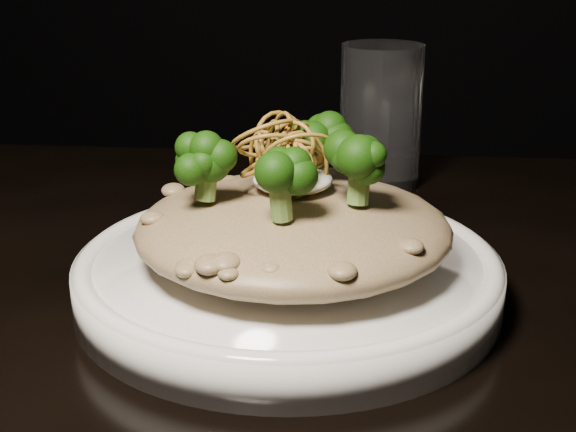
# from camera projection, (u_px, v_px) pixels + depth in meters

# --- Properties ---
(plate) EXTENTS (0.27, 0.27, 0.03)m
(plate) POSITION_uv_depth(u_px,v_px,m) (288.00, 277.00, 0.51)
(plate) COLOR white
(plate) RESTS_ON table
(risotto) EXTENTS (0.19, 0.19, 0.04)m
(risotto) POSITION_uv_depth(u_px,v_px,m) (293.00, 228.00, 0.49)
(risotto) COLOR brown
(risotto) RESTS_ON plate
(broccoli) EXTENTS (0.13, 0.13, 0.05)m
(broccoli) POSITION_uv_depth(u_px,v_px,m) (285.00, 156.00, 0.47)
(broccoli) COLOR black
(broccoli) RESTS_ON risotto
(cheese) EXTENTS (0.05, 0.05, 0.01)m
(cheese) POSITION_uv_depth(u_px,v_px,m) (293.00, 179.00, 0.49)
(cheese) COLOR silver
(cheese) RESTS_ON risotto
(shallots) EXTENTS (0.05, 0.05, 0.03)m
(shallots) POSITION_uv_depth(u_px,v_px,m) (283.00, 143.00, 0.48)
(shallots) COLOR brown
(shallots) RESTS_ON cheese
(drinking_glass) EXTENTS (0.09, 0.09, 0.13)m
(drinking_glass) POSITION_uv_depth(u_px,v_px,m) (380.00, 117.00, 0.71)
(drinking_glass) COLOR white
(drinking_glass) RESTS_ON table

